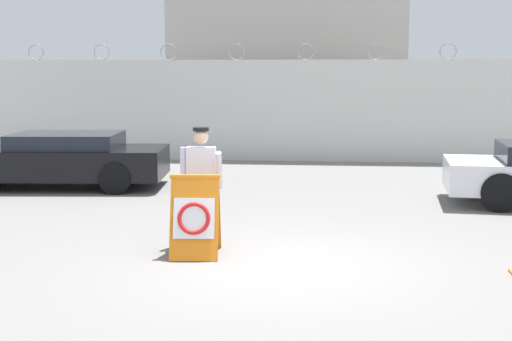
% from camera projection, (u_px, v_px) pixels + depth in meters
% --- Properties ---
extents(ground_plane, '(90.00, 90.00, 0.00)m').
position_uv_depth(ground_plane, '(281.00, 266.00, 9.37)').
color(ground_plane, gray).
extents(perimeter_wall, '(36.00, 0.30, 3.31)m').
position_uv_depth(perimeter_wall, '(305.00, 110.00, 20.16)').
color(perimeter_wall, silver).
rests_on(perimeter_wall, ground_plane).
extents(building_block, '(7.35, 5.87, 5.87)m').
position_uv_depth(building_block, '(290.00, 59.00, 24.40)').
color(building_block, '#B2ADA3').
rests_on(building_block, ground_plane).
extents(barricade_sign, '(0.72, 0.85, 1.13)m').
position_uv_depth(barricade_sign, '(195.00, 216.00, 9.84)').
color(barricade_sign, orange).
rests_on(barricade_sign, ground_plane).
extents(security_guard, '(0.64, 0.38, 1.73)m').
position_uv_depth(security_guard, '(201.00, 180.00, 10.42)').
color(security_guard, black).
rests_on(security_guard, ground_plane).
extents(parked_car_front_coupe, '(4.87, 2.29, 1.20)m').
position_uv_depth(parked_car_front_coupe, '(58.00, 159.00, 15.64)').
color(parked_car_front_coupe, black).
rests_on(parked_car_front_coupe, ground_plane).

